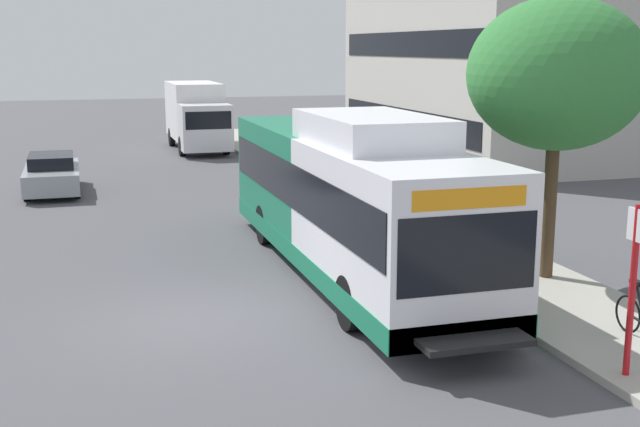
# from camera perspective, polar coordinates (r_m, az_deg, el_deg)

# --- Properties ---
(ground_plane) EXTENTS (120.00, 120.00, 0.00)m
(ground_plane) POSITION_cam_1_polar(r_m,az_deg,el_deg) (22.99, -11.88, -1.13)
(ground_plane) COLOR #4C4C51
(sidewalk_curb) EXTENTS (3.00, 56.00, 0.14)m
(sidewalk_curb) POSITION_cam_1_polar(r_m,az_deg,el_deg) (22.73, 6.44, -0.91)
(sidewalk_curb) COLOR #A8A399
(sidewalk_curb) RESTS_ON ground
(transit_bus) EXTENTS (2.58, 12.25, 3.65)m
(transit_bus) POSITION_cam_1_polar(r_m,az_deg,el_deg) (17.84, 1.99, 1.07)
(transit_bus) COLOR white
(transit_bus) RESTS_ON ground
(bus_stop_sign_pole) EXTENTS (0.10, 0.36, 2.60)m
(bus_stop_sign_pole) POSITION_cam_1_polar(r_m,az_deg,el_deg) (12.77, 21.11, -4.22)
(bus_stop_sign_pole) COLOR red
(bus_stop_sign_pole) RESTS_ON sidewalk_curb
(street_tree_near_stop) EXTENTS (3.68, 3.68, 5.85)m
(street_tree_near_stop) POSITION_cam_1_polar(r_m,az_deg,el_deg) (17.49, 16.30, 9.33)
(street_tree_near_stop) COLOR #4C3823
(street_tree_near_stop) RESTS_ON sidewalk_curb
(parked_car_far_lane) EXTENTS (1.80, 4.50, 1.33)m
(parked_car_far_lane) POSITION_cam_1_polar(r_m,az_deg,el_deg) (29.67, -18.29, 2.67)
(parked_car_far_lane) COLOR #93999E
(parked_car_far_lane) RESTS_ON ground
(box_truck_background) EXTENTS (2.32, 7.01, 3.25)m
(box_truck_background) POSITION_cam_1_polar(r_m,az_deg,el_deg) (40.53, -8.65, 6.89)
(box_truck_background) COLOR silver
(box_truck_background) RESTS_ON ground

